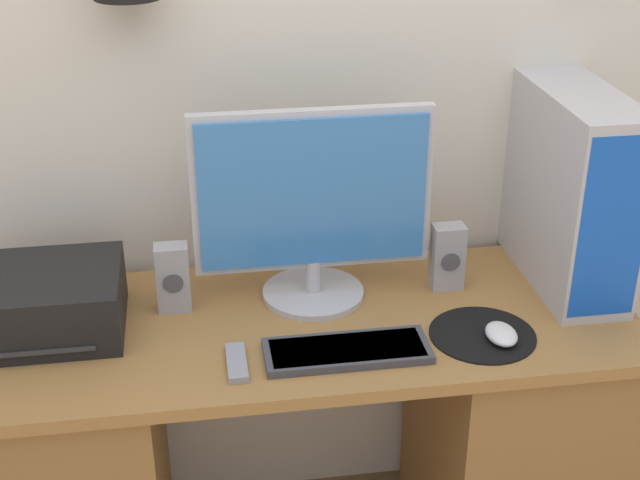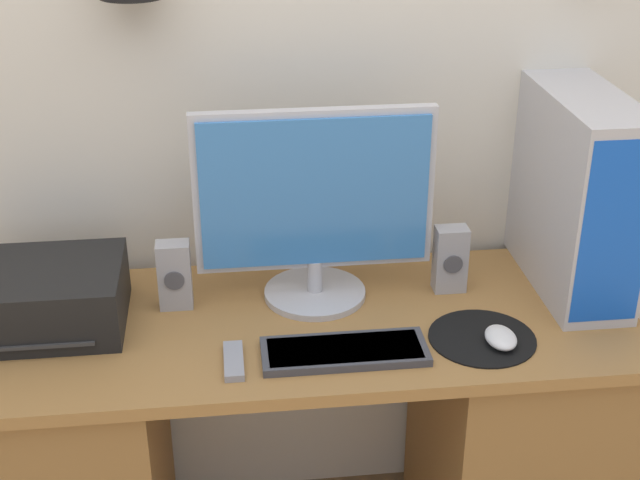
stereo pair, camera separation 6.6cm
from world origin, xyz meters
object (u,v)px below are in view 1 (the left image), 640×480
object	(u,v)px
mouse	(501,334)
speaker_left	(173,278)
computer_tower	(572,190)
monitor	(313,203)
remote_control	(237,363)
printer	(41,303)
speaker_right	(447,257)
keyboard	(347,351)

from	to	relation	value
mouse	speaker_left	xyz separation A→B (m)	(-0.71, 0.25, 0.06)
mouse	computer_tower	distance (m)	0.42
monitor	speaker_left	xyz separation A→B (m)	(-0.33, -0.01, -0.16)
remote_control	speaker_left	bearing A→B (deg)	115.89
printer	computer_tower	bearing A→B (deg)	2.43
mouse	speaker_right	world-z (taller)	speaker_right
printer	speaker_left	distance (m)	0.30
mouse	remote_control	size ratio (longest dim) A/B	0.72
keyboard	speaker_right	xyz separation A→B (m)	(0.29, 0.26, 0.07)
mouse	speaker_left	world-z (taller)	speaker_left
mouse	printer	world-z (taller)	printer
computer_tower	speaker_left	distance (m)	0.97
mouse	computer_tower	size ratio (longest dim) A/B	0.20
computer_tower	speaker_left	bearing A→B (deg)	-179.79
monitor	speaker_left	size ratio (longest dim) A/B	3.36
speaker_left	speaker_right	bearing A→B (deg)	0.32
computer_tower	remote_control	bearing A→B (deg)	-162.37
keyboard	mouse	xyz separation A→B (m)	(0.35, -0.00, 0.01)
mouse	printer	xyz separation A→B (m)	(-1.00, 0.20, 0.05)
computer_tower	remote_control	xyz separation A→B (m)	(-0.83, -0.26, -0.23)
monitor	speaker_right	size ratio (longest dim) A/B	3.36
keyboard	remote_control	distance (m)	0.24
mouse	remote_control	xyz separation A→B (m)	(-0.58, -0.01, -0.01)
keyboard	monitor	bearing A→B (deg)	97.54
speaker_right	remote_control	world-z (taller)	speaker_right
speaker_right	keyboard	bearing A→B (deg)	-138.81
monitor	remote_control	size ratio (longest dim) A/B	4.12
computer_tower	speaker_right	distance (m)	0.33
remote_control	mouse	bearing A→B (deg)	0.51
computer_tower	printer	distance (m)	1.26
keyboard	speaker_left	xyz separation A→B (m)	(-0.36, 0.25, 0.07)
monitor	speaker_left	bearing A→B (deg)	-178.01
keyboard	speaker_right	distance (m)	0.40
keyboard	speaker_right	bearing A→B (deg)	41.19
keyboard	mouse	size ratio (longest dim) A/B	3.69
printer	speaker_right	bearing A→B (deg)	3.18
keyboard	speaker_left	world-z (taller)	speaker_left
monitor	computer_tower	world-z (taller)	computer_tower
keyboard	computer_tower	xyz separation A→B (m)	(0.59, 0.26, 0.23)
keyboard	printer	bearing A→B (deg)	162.79
monitor	computer_tower	bearing A→B (deg)	-0.73
monitor	remote_control	bearing A→B (deg)	-126.91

